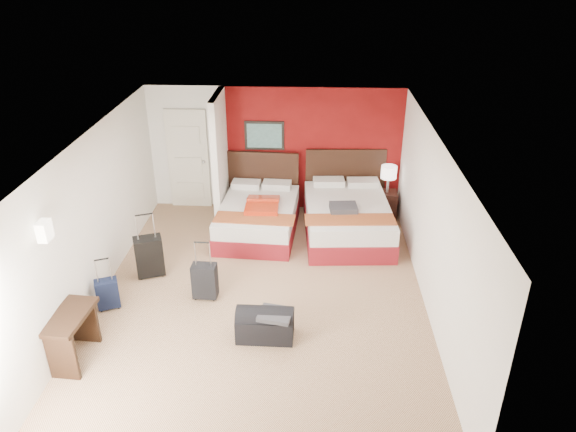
# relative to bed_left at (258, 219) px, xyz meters

# --- Properties ---
(ground) EXTENTS (6.50, 6.50, 0.00)m
(ground) POSITION_rel_bed_left_xyz_m (0.25, -2.06, -0.30)
(ground) COLOR tan
(ground) RESTS_ON ground
(room_walls) EXTENTS (5.02, 6.52, 2.50)m
(room_walls) POSITION_rel_bed_left_xyz_m (-1.16, -0.64, 0.96)
(room_walls) COLOR white
(room_walls) RESTS_ON ground
(red_accent_panel) EXTENTS (3.50, 0.04, 2.50)m
(red_accent_panel) POSITION_rel_bed_left_xyz_m (1.00, 1.17, 0.95)
(red_accent_panel) COLOR maroon
(red_accent_panel) RESTS_ON ground
(partition_wall) EXTENTS (0.12, 1.20, 2.50)m
(partition_wall) POSITION_rel_bed_left_xyz_m (-0.75, 0.55, 0.95)
(partition_wall) COLOR silver
(partition_wall) RESTS_ON ground
(entry_door) EXTENTS (0.82, 0.06, 2.05)m
(entry_door) POSITION_rel_bed_left_xyz_m (-1.50, 1.14, 0.73)
(entry_door) COLOR silver
(entry_door) RESTS_ON ground
(bed_left) EXTENTS (1.51, 2.06, 0.59)m
(bed_left) POSITION_rel_bed_left_xyz_m (0.00, 0.00, 0.00)
(bed_left) COLOR silver
(bed_left) RESTS_ON ground
(bed_right) EXTENTS (1.65, 2.26, 0.65)m
(bed_right) POSITION_rel_bed_left_xyz_m (1.66, -0.02, 0.03)
(bed_right) COLOR silver
(bed_right) RESTS_ON ground
(red_suitcase_open) EXTENTS (0.60, 0.82, 0.10)m
(red_suitcase_open) POSITION_rel_bed_left_xyz_m (0.10, -0.10, 0.35)
(red_suitcase_open) COLOR #BA2B0F
(red_suitcase_open) RESTS_ON bed_left
(jacket_bundle) EXTENTS (0.51, 0.42, 0.11)m
(jacket_bundle) POSITION_rel_bed_left_xyz_m (1.56, -0.32, 0.41)
(jacket_bundle) COLOR #3C3C41
(jacket_bundle) RESTS_ON bed_right
(nightstand) EXTENTS (0.41, 0.41, 0.55)m
(nightstand) POSITION_rel_bed_left_xyz_m (2.47, 0.77, -0.02)
(nightstand) COLOR black
(nightstand) RESTS_ON ground
(table_lamp) EXTENTS (0.31, 0.31, 0.54)m
(table_lamp) POSITION_rel_bed_left_xyz_m (2.47, 0.77, 0.52)
(table_lamp) COLOR white
(table_lamp) RESTS_ON nightstand
(suitcase_black) EXTENTS (0.51, 0.42, 0.67)m
(suitcase_black) POSITION_rel_bed_left_xyz_m (-1.63, -1.55, 0.04)
(suitcase_black) COLOR black
(suitcase_black) RESTS_ON ground
(suitcase_charcoal) EXTENTS (0.38, 0.25, 0.55)m
(suitcase_charcoal) POSITION_rel_bed_left_xyz_m (-0.61, -2.13, -0.02)
(suitcase_charcoal) COLOR black
(suitcase_charcoal) RESTS_ON ground
(suitcase_navy) EXTENTS (0.38, 0.31, 0.45)m
(suitcase_navy) POSITION_rel_bed_left_xyz_m (-2.01, -2.46, -0.07)
(suitcase_navy) COLOR #101832
(suitcase_navy) RESTS_ON ground
(duffel_bag) EXTENTS (0.79, 0.43, 0.40)m
(duffel_bag) POSITION_rel_bed_left_xyz_m (0.39, -3.03, -0.10)
(duffel_bag) COLOR black
(duffel_bag) RESTS_ON ground
(jacket_draped) EXTENTS (0.51, 0.45, 0.06)m
(jacket_draped) POSITION_rel_bed_left_xyz_m (0.54, -3.08, 0.13)
(jacket_draped) COLOR #37383C
(jacket_draped) RESTS_ON duffel_bag
(desk) EXTENTS (0.49, 0.88, 0.71)m
(desk) POSITION_rel_bed_left_xyz_m (-2.06, -3.58, 0.06)
(desk) COLOR black
(desk) RESTS_ON ground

